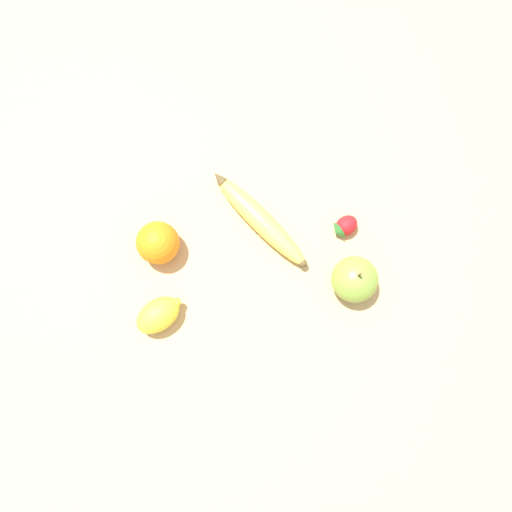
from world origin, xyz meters
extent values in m
plane|color=tan|center=(0.00, 0.00, 0.00)|extent=(3.00, 3.00, 0.00)
ellipsoid|color=#DBCC4C|center=(0.03, 0.00, 0.02)|extent=(0.07, 0.22, 0.04)
cone|color=brown|center=(0.04, 0.11, 0.02)|extent=(0.02, 0.03, 0.03)
sphere|color=brown|center=(0.01, -0.10, 0.02)|extent=(0.01, 0.01, 0.01)
sphere|color=orange|center=(-0.11, 0.11, 0.04)|extent=(0.07, 0.07, 0.07)
ellipsoid|color=red|center=(0.11, -0.12, 0.02)|extent=(0.05, 0.04, 0.03)
cone|color=#337A33|center=(0.09, -0.12, 0.02)|extent=(0.02, 0.03, 0.03)
ellipsoid|color=olive|center=(0.04, -0.19, 0.04)|extent=(0.08, 0.08, 0.07)
cylinder|color=#4C3319|center=(0.04, -0.19, 0.08)|extent=(0.00, 0.00, 0.01)
ellipsoid|color=yellow|center=(-0.21, 0.04, 0.03)|extent=(0.09, 0.07, 0.05)
sphere|color=yellow|center=(-0.17, 0.03, 0.03)|extent=(0.02, 0.02, 0.02)
camera|label=1|loc=(-0.18, -0.14, 0.85)|focal=35.00mm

